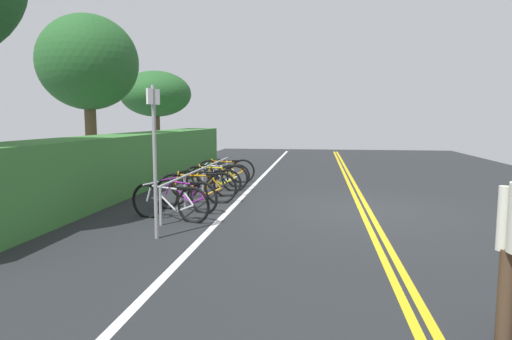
{
  "coord_description": "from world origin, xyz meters",
  "views": [
    {
      "loc": [
        -9.47,
        0.98,
        1.9
      ],
      "look_at": [
        -0.16,
        2.28,
        0.82
      ],
      "focal_mm": 31.46,
      "sensor_mm": 36.0,
      "label": 1
    }
  ],
  "objects_px": {
    "bicycle_1": "(184,196)",
    "bicycle_2": "(198,188)",
    "bicycle_6": "(226,171)",
    "bicycle_0": "(170,203)",
    "bicycle_5": "(221,176)",
    "bike_rack": "(203,175)",
    "tree_far_right": "(156,94)",
    "bicycle_3": "(207,183)",
    "sign_post_near": "(154,148)",
    "bicycle_4": "(215,178)",
    "tree_mid": "(88,63)"
  },
  "relations": [
    {
      "from": "bicycle_2",
      "to": "bicycle_4",
      "type": "height_order",
      "value": "bicycle_2"
    },
    {
      "from": "bicycle_3",
      "to": "bicycle_6",
      "type": "distance_m",
      "value": 2.42
    },
    {
      "from": "bike_rack",
      "to": "bicycle_0",
      "type": "xyz_separation_m",
      "value": [
        -2.51,
        -0.02,
        -0.22
      ]
    },
    {
      "from": "bicycle_1",
      "to": "bicycle_5",
      "type": "relative_size",
      "value": 0.94
    },
    {
      "from": "bicycle_4",
      "to": "sign_post_near",
      "type": "distance_m",
      "value": 4.82
    },
    {
      "from": "tree_mid",
      "to": "bicycle_3",
      "type": "bearing_deg",
      "value": -114.3
    },
    {
      "from": "bicycle_5",
      "to": "bicycle_1",
      "type": "bearing_deg",
      "value": 179.46
    },
    {
      "from": "bicycle_0",
      "to": "bicycle_2",
      "type": "height_order",
      "value": "bicycle_2"
    },
    {
      "from": "bicycle_6",
      "to": "bicycle_2",
      "type": "bearing_deg",
      "value": -179.27
    },
    {
      "from": "bicycle_1",
      "to": "sign_post_near",
      "type": "bearing_deg",
      "value": -174.84
    },
    {
      "from": "bicycle_1",
      "to": "bicycle_6",
      "type": "xyz_separation_m",
      "value": [
        4.09,
        -0.02,
        0.03
      ]
    },
    {
      "from": "bicycle_0",
      "to": "sign_post_near",
      "type": "relative_size",
      "value": 0.7
    },
    {
      "from": "tree_mid",
      "to": "sign_post_near",
      "type": "bearing_deg",
      "value": -144.18
    },
    {
      "from": "bicycle_4",
      "to": "bicycle_6",
      "type": "height_order",
      "value": "bicycle_6"
    },
    {
      "from": "sign_post_near",
      "to": "tree_far_right",
      "type": "height_order",
      "value": "tree_far_right"
    },
    {
      "from": "bicycle_6",
      "to": "sign_post_near",
      "type": "xyz_separation_m",
      "value": [
        -6.24,
        -0.17,
        1.09
      ]
    },
    {
      "from": "bicycle_3",
      "to": "tree_mid",
      "type": "bearing_deg",
      "value": 65.7
    },
    {
      "from": "bicycle_0",
      "to": "tree_mid",
      "type": "relative_size",
      "value": 0.35
    },
    {
      "from": "bicycle_0",
      "to": "sign_post_near",
      "type": "xyz_separation_m",
      "value": [
        -1.3,
        -0.22,
        1.11
      ]
    },
    {
      "from": "bicycle_6",
      "to": "sign_post_near",
      "type": "relative_size",
      "value": 0.69
    },
    {
      "from": "bicycle_0",
      "to": "bicycle_4",
      "type": "height_order",
      "value": "bicycle_4"
    },
    {
      "from": "bicycle_0",
      "to": "bicycle_6",
      "type": "xyz_separation_m",
      "value": [
        4.94,
        -0.05,
        0.02
      ]
    },
    {
      "from": "bicycle_4",
      "to": "bike_rack",
      "type": "bearing_deg",
      "value": 172.57
    },
    {
      "from": "bike_rack",
      "to": "tree_far_right",
      "type": "height_order",
      "value": "tree_far_right"
    },
    {
      "from": "bike_rack",
      "to": "bicycle_3",
      "type": "relative_size",
      "value": 3.6
    },
    {
      "from": "bicycle_3",
      "to": "sign_post_near",
      "type": "xyz_separation_m",
      "value": [
        -3.82,
        -0.15,
        1.11
      ]
    },
    {
      "from": "bicycle_2",
      "to": "tree_mid",
      "type": "distance_m",
      "value": 5.64
    },
    {
      "from": "bike_rack",
      "to": "bicycle_4",
      "type": "xyz_separation_m",
      "value": [
        0.88,
        -0.11,
        -0.21
      ]
    },
    {
      "from": "bicycle_1",
      "to": "bike_rack",
      "type": "bearing_deg",
      "value": 1.66
    },
    {
      "from": "bicycle_2",
      "to": "bicycle_6",
      "type": "height_order",
      "value": "bicycle_2"
    },
    {
      "from": "bicycle_5",
      "to": "bicycle_6",
      "type": "height_order",
      "value": "bicycle_6"
    },
    {
      "from": "bicycle_5",
      "to": "tree_far_right",
      "type": "bearing_deg",
      "value": 33.93
    },
    {
      "from": "sign_post_near",
      "to": "tree_mid",
      "type": "height_order",
      "value": "tree_mid"
    },
    {
      "from": "bicycle_4",
      "to": "sign_post_near",
      "type": "bearing_deg",
      "value": -178.44
    },
    {
      "from": "bicycle_4",
      "to": "bicycle_0",
      "type": "bearing_deg",
      "value": 178.4
    },
    {
      "from": "bike_rack",
      "to": "bicycle_6",
      "type": "xyz_separation_m",
      "value": [
        2.43,
        -0.07,
        -0.2
      ]
    },
    {
      "from": "bicycle_0",
      "to": "bicycle_5",
      "type": "bearing_deg",
      "value": -0.81
    },
    {
      "from": "bicycle_6",
      "to": "tree_far_right",
      "type": "height_order",
      "value": "tree_far_right"
    },
    {
      "from": "bicycle_5",
      "to": "bicycle_3",
      "type": "bearing_deg",
      "value": -179.36
    },
    {
      "from": "bike_rack",
      "to": "bicycle_6",
      "type": "distance_m",
      "value": 2.44
    },
    {
      "from": "bicycle_2",
      "to": "sign_post_near",
      "type": "relative_size",
      "value": 0.71
    },
    {
      "from": "tree_far_right",
      "to": "bike_rack",
      "type": "bearing_deg",
      "value": -152.58
    },
    {
      "from": "bike_rack",
      "to": "bicycle_2",
      "type": "bearing_deg",
      "value": -172.62
    },
    {
      "from": "bicycle_4",
      "to": "sign_post_near",
      "type": "relative_size",
      "value": 0.69
    },
    {
      "from": "bike_rack",
      "to": "bicycle_3",
      "type": "bearing_deg",
      "value": -84.87
    },
    {
      "from": "bicycle_2",
      "to": "bicycle_6",
      "type": "xyz_separation_m",
      "value": [
        3.3,
        0.04,
        -0.0
      ]
    },
    {
      "from": "bike_rack",
      "to": "bicycle_3",
      "type": "height_order",
      "value": "bike_rack"
    },
    {
      "from": "bicycle_1",
      "to": "bicycle_0",
      "type": "bearing_deg",
      "value": 178.14
    },
    {
      "from": "bicycle_1",
      "to": "bicycle_2",
      "type": "relative_size",
      "value": 0.9
    },
    {
      "from": "bicycle_2",
      "to": "bicycle_1",
      "type": "bearing_deg",
      "value": 175.22
    }
  ]
}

